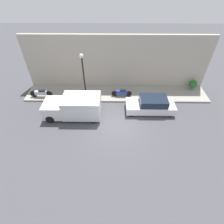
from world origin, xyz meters
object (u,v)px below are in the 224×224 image
delivery_van (74,107)px  streetlamp (83,70)px  potted_plant (193,85)px  scooter_silver (41,93)px  motorcycle_blue (122,92)px  parked_car (151,105)px

delivery_van → streetlamp: streetlamp is taller
streetlamp → potted_plant: size_ratio=4.44×
scooter_silver → streetlamp: bearing=-93.4°
motorcycle_blue → delivery_van: bearing=122.7°
streetlamp → scooter_silver: bearing=86.6°
motorcycle_blue → scooter_silver: bearing=91.7°
scooter_silver → potted_plant: (1.52, -15.12, 0.11)m
motorcycle_blue → scooter_silver: size_ratio=0.92×
parked_car → streetlamp: 6.62m
motorcycle_blue → potted_plant: 7.41m
streetlamp → potted_plant: bearing=-80.6°
streetlamp → parked_car: bearing=-104.2°
delivery_van → streetlamp: (2.19, -0.76, 2.22)m
potted_plant → motorcycle_blue: bearing=99.9°
parked_car → potted_plant: bearing=-55.6°
parked_car → delivery_van: delivery_van is taller
scooter_silver → potted_plant: potted_plant is taller
streetlamp → potted_plant: streetlamp is taller
motorcycle_blue → streetlamp: (-0.50, 3.41, 2.64)m
motorcycle_blue → potted_plant: potted_plant is taller
streetlamp → potted_plant: 11.15m
scooter_silver → streetlamp: streetlamp is taller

